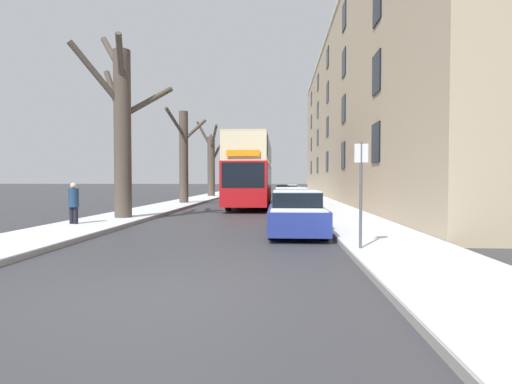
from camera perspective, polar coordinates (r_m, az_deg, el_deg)
The scene contains 16 objects.
ground_plane at distance 6.45m, azimuth -15.56°, elevation -14.33°, with size 320.00×320.00×0.00m, color #38383D.
sidewalk_left at distance 59.31m, azimuth -3.48°, elevation 0.13°, with size 2.76×130.00×0.16m.
sidewalk_right at distance 58.96m, azimuth 6.26°, elevation 0.11°, with size 2.76×130.00×0.16m.
terrace_facade_right at distance 38.27m, azimuth 17.03°, elevation 10.77°, with size 9.10×52.21×15.63m.
bare_tree_left_0 at distance 18.27m, azimuth -18.61°, elevation 8.97°, with size 3.45×3.83×8.19m.
bare_tree_left_1 at distance 28.78m, azimuth -10.30°, elevation 5.29°, with size 2.33×4.23×6.61m.
bare_tree_left_2 at distance 40.32m, azimuth -6.42°, elevation 4.19°, with size 2.56×4.08×7.61m.
bare_tree_left_3 at distance 51.72m, azimuth -4.03°, elevation 4.09°, with size 1.95×3.79×7.36m.
double_decker_bus at distance 26.31m, azimuth -0.73°, elevation 3.30°, with size 2.50×11.58×4.40m.
parked_car_0 at distance 13.16m, azimuth 5.77°, elevation -3.11°, with size 1.79×4.31×1.42m.
parked_car_1 at distance 18.70m, azimuth 5.05°, elevation -1.69°, with size 1.71×3.91×1.42m.
parked_car_2 at distance 24.05m, azimuth 4.67°, elevation -1.00°, with size 1.83×4.58×1.33m.
parked_car_3 at distance 29.95m, azimuth 4.41°, elevation -0.39°, with size 1.78×4.40×1.41m.
oncoming_van at distance 47.59m, azimuth -0.24°, elevation 1.16°, with size 1.92×5.37×2.35m.
pedestrian_left_sidewalk at distance 16.09m, azimuth -24.61°, elevation -1.47°, with size 0.36×0.36×1.67m.
street_sign_post at distance 9.71m, azimuth 14.75°, elevation 0.16°, with size 0.32×0.07×2.66m.
Camera 1 is at (2.02, -5.86, 1.78)m, focal length 28.00 mm.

